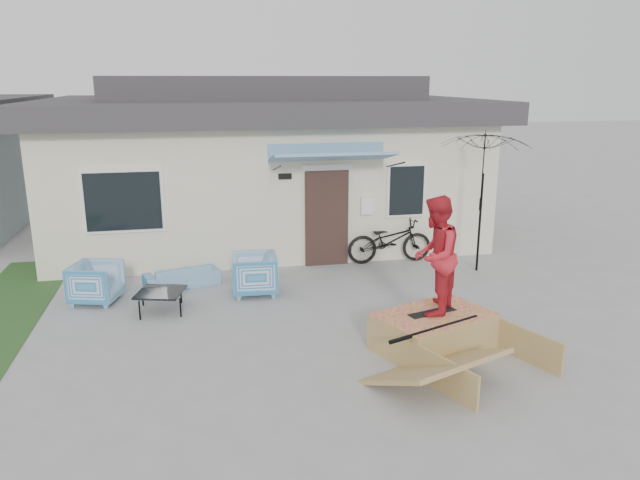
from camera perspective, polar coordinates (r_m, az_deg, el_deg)
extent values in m
plane|color=gray|center=(9.13, 0.46, -10.91)|extent=(90.00, 90.00, 0.00)
cube|color=beige|center=(16.31, -5.50, 6.16)|extent=(10.00, 7.00, 3.00)
cube|color=#2F2F34|center=(16.13, -5.65, 12.31)|extent=(10.80, 7.80, 0.50)
cube|color=#2F2F34|center=(16.12, -5.71, 14.26)|extent=(7.50, 4.50, 0.60)
cube|color=#33211B|center=(13.11, 0.63, 2.05)|extent=(0.95, 0.08, 2.10)
cube|color=white|center=(12.80, -18.10, 3.51)|extent=(1.60, 0.06, 1.30)
cube|color=white|center=(13.50, 8.14, 4.67)|extent=(0.90, 0.06, 1.20)
cube|color=teal|center=(12.38, 1.16, 7.86)|extent=(2.50, 1.09, 0.29)
imported|color=teal|center=(12.27, -12.95, -2.97)|extent=(1.51, 0.80, 0.57)
imported|color=teal|center=(11.79, -20.41, -3.63)|extent=(0.95, 0.98, 0.83)
imported|color=teal|center=(11.56, -6.24, -3.03)|extent=(0.83, 0.88, 0.86)
cube|color=black|center=(11.07, -14.80, -5.61)|extent=(0.93, 0.93, 0.38)
imported|color=black|center=(13.50, 6.61, 0.41)|extent=(1.92, 0.69, 1.22)
cylinder|color=black|center=(13.14, 14.86, 1.58)|extent=(0.05, 0.05, 2.10)
imported|color=black|center=(13.01, 15.07, 4.58)|extent=(2.21, 2.10, 0.90)
cube|color=black|center=(9.34, 10.56, -6.68)|extent=(0.82, 0.41, 0.05)
imported|color=red|center=(9.04, 10.84, -1.27)|extent=(1.06, 1.10, 1.79)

